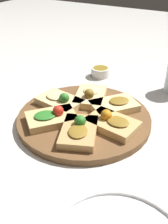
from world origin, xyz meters
name	(u,v)px	position (x,y,z in m)	size (l,w,h in m)	color
ground_plane	(84,121)	(0.00, 0.00, 0.00)	(3.00, 3.00, 0.00)	silver
serving_board	(84,118)	(0.00, 0.00, 0.01)	(0.35, 0.35, 0.02)	brown
focaccia_slice_0	(112,123)	(-0.09, 0.01, 0.03)	(0.13, 0.09, 0.04)	tan
focaccia_slice_1	(114,105)	(-0.05, -0.07, 0.03)	(0.14, 0.14, 0.03)	#E5C689
focaccia_slice_2	(90,96)	(0.03, -0.08, 0.03)	(0.11, 0.14, 0.04)	#E5C689
focaccia_slice_3	(60,101)	(0.09, -0.01, 0.03)	(0.13, 0.10, 0.04)	#E5C689
focaccia_slice_4	(52,117)	(0.05, 0.07, 0.03)	(0.14, 0.14, 0.04)	#DBB775
focaccia_slice_5	(79,131)	(-0.03, 0.08, 0.03)	(0.12, 0.14, 0.04)	tan
dipping_bowl	(100,72)	(0.09, -0.27, 0.02)	(0.07, 0.07, 0.03)	silver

